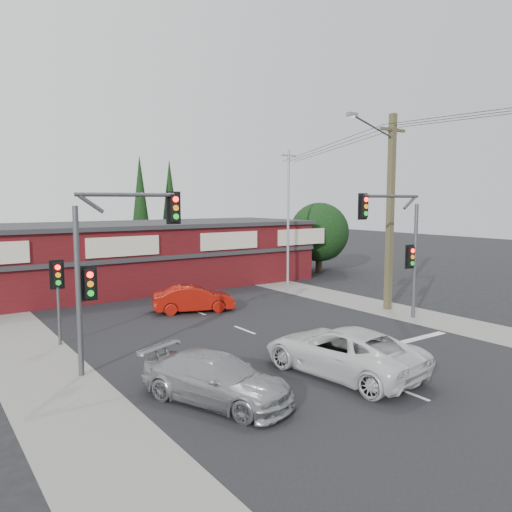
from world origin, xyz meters
TOP-DOWN VIEW (x-y plane):
  - ground at (0.00, 0.00)m, footprint 120.00×120.00m
  - road_strip at (0.00, 5.00)m, footprint 14.00×70.00m
  - verge_left at (-8.50, 5.00)m, footprint 3.00×70.00m
  - verge_right at (8.50, 5.00)m, footprint 3.00×70.00m
  - stop_line at (3.50, -1.50)m, footprint 6.50×0.35m
  - white_suv at (-0.43, -2.69)m, footprint 3.27×5.84m
  - silver_suv at (-4.97, -2.33)m, footprint 3.54×5.00m
  - red_sedan at (-0.11, 8.26)m, footprint 4.32×2.65m
  - lane_dashes at (0.00, -0.62)m, footprint 0.12×36.35m
  - shop_building at (-0.99, 16.99)m, footprint 27.30×8.40m
  - tree_cluster at (14.69, 15.44)m, footprint 5.90×5.10m
  - conifer_near at (3.50, 24.00)m, footprint 1.80×1.80m
  - conifer_far at (7.00, 26.00)m, footprint 1.80×1.80m
  - traffic_mast_left at (-6.43, 2.00)m, footprint 3.77×0.27m
  - traffic_mast_right at (6.86, 1.00)m, footprint 3.96×0.27m
  - pedestal_signal at (-7.20, 6.01)m, footprint 0.55×0.27m
  - utility_pole at (8.36, 2.99)m, footprint 4.38×0.59m
  - steel_pole at (9.00, 12.00)m, footprint 1.20×0.16m
  - power_lines at (8.47, -2.47)m, footprint 2.01×29.00m

SIDE VIEW (x-z plane):
  - ground at x=0.00m, z-range 0.00..0.00m
  - road_strip at x=0.00m, z-range 0.00..0.01m
  - verge_left at x=-8.50m, z-range 0.00..0.02m
  - verge_right at x=8.50m, z-range 0.00..0.02m
  - stop_line at x=3.50m, z-range 0.01..0.02m
  - lane_dashes at x=0.00m, z-range 0.01..0.02m
  - silver_suv at x=-4.97m, z-range 0.00..1.35m
  - red_sedan at x=-0.11m, z-range 0.00..1.35m
  - white_suv at x=-0.43m, z-range 0.00..1.54m
  - shop_building at x=-0.99m, z-range 0.02..4.25m
  - pedestal_signal at x=-7.20m, z-range 0.72..4.09m
  - tree_cluster at x=14.69m, z-range 0.15..5.65m
  - traffic_mast_left at x=-6.43m, z-range 0.94..6.92m
  - traffic_mast_right at x=6.86m, z-range 0.96..6.93m
  - steel_pole at x=9.00m, z-range 0.20..9.20m
  - utility_pole at x=8.36m, z-range 0.40..10.40m
  - conifer_near at x=3.50m, z-range 0.85..10.10m
  - conifer_far at x=7.00m, z-range 0.85..10.10m
  - power_lines at x=8.47m, z-range 8.43..9.65m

